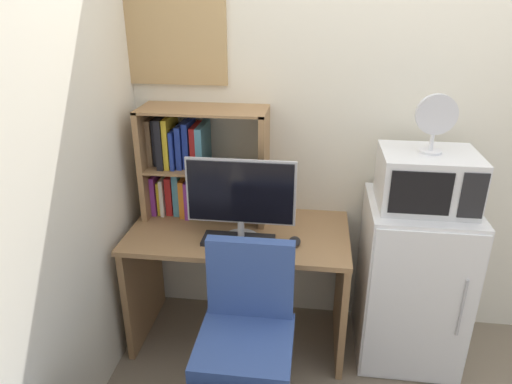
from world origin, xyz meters
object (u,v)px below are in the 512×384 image
Objects in this scene: keyboard at (238,240)px; desk_chair at (247,350)px; hutch_bookshelf at (189,160)px; monitor at (241,196)px; wall_corkboard at (168,40)px; mini_fridge at (411,281)px; microwave at (427,179)px; desk_fan at (436,119)px; computer_mouse at (295,241)px.

desk_chair reaches higher than keyboard.
hutch_bookshelf is 0.45m from monitor.
keyboard is 0.58× the size of wall_corkboard.
keyboard is 0.40× the size of mini_fridge.
desk_fan reaches higher than microwave.
microwave is at bearing 35.69° from desk_chair.
microwave reaches higher than mini_fridge.
keyboard is (-0.01, -0.03, -0.24)m from monitor.
wall_corkboard reaches higher than hutch_bookshelf.
wall_corkboard is (-0.46, 0.40, 0.72)m from monitor.
monitor is 5.58× the size of computer_mouse.
desk_fan is at bearing -128.40° from microwave.
hutch_bookshelf is at bearing 172.55° from microwave.
keyboard is 0.30m from computer_mouse.
desk_fan reaches higher than mini_fridge.
monitor is at bearing -172.80° from microwave.
mini_fridge is 0.92m from desk_fan.
desk_chair is at bearing -78.39° from monitor.
computer_mouse is at bearing -168.78° from desk_fan.
hutch_bookshelf is 1.42m from mini_fridge.
wall_corkboard is at bearing 122.04° from desk_chair.
hutch_bookshelf is 0.77m from computer_mouse.
desk_fan is (0.94, 0.14, 0.65)m from keyboard.
desk_fan reaches higher than keyboard.
mini_fridge is at bearing 8.69° from keyboard.
wall_corkboard reaches higher than mini_fridge.
computer_mouse is at bearing -25.55° from hutch_bookshelf.
desk_chair is at bearing -111.82° from computer_mouse.
hutch_bookshelf is 1.24× the size of monitor.
desk_fan is 0.45× the size of wall_corkboard.
desk_fan is (-0.00, -0.00, 0.92)m from mini_fridge.
mini_fridge is 1.03m from desk_chair.
wall_corkboard is at bearing 133.11° from hutch_bookshelf.
computer_mouse is 1.28m from wall_corkboard.
hutch_bookshelf is at bearing 154.45° from computer_mouse.
monitor is 0.24m from keyboard.
hutch_bookshelf reaches higher than monitor.
hutch_bookshelf is 1.49× the size of microwave.
computer_mouse is 0.16× the size of wall_corkboard.
hutch_bookshelf reaches higher than microwave.
desk_fan is 1.41m from desk_chair.
wall_corkboard is (-0.74, 0.42, 0.96)m from computer_mouse.
wall_corkboard is (-1.39, 0.29, 1.24)m from mini_fridge.
wall_corkboard is at bearing 150.44° from computer_mouse.
keyboard is at bearing -171.31° from mini_fridge.
monitor is at bearing 71.18° from keyboard.
hutch_bookshelf reaches higher than keyboard.
microwave is (0.93, 0.12, 0.09)m from monitor.
computer_mouse is 0.92m from desk_fan.
hutch_bookshelf is at bearing 172.41° from mini_fridge.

